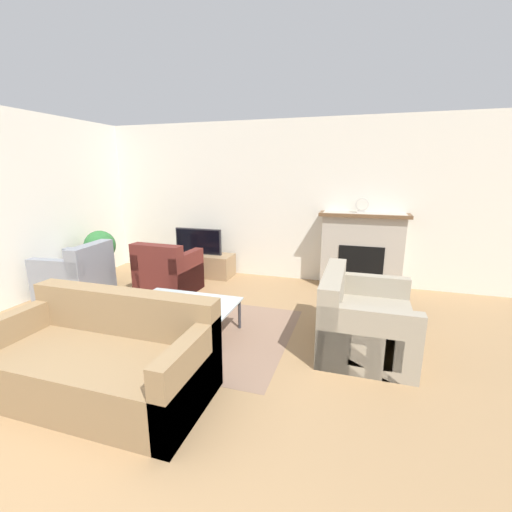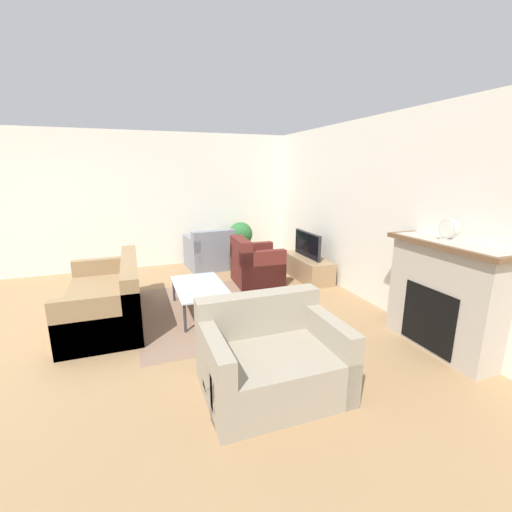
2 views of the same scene
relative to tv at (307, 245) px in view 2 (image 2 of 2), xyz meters
name	(u,v)px [view 2 (image 2 of 2)]	position (x,y,z in m)	size (l,w,h in m)	color
ground_plane	(41,334)	(0.90, -4.15, -0.63)	(20.00, 20.00, 0.00)	#9E7A51
wall_back	(356,210)	(0.90, 0.35, 0.72)	(8.46, 0.06, 2.70)	silver
wall_left	(185,200)	(-1.86, -1.92, 0.72)	(0.06, 7.47, 2.70)	silver
area_rug	(207,311)	(0.90, -2.09, -0.63)	(2.39, 1.88, 0.00)	#896B56
fireplace	(443,295)	(2.82, 0.14, 0.01)	(1.37, 0.41, 1.23)	#B2A899
tv_stand	(307,267)	(0.00, 0.00, -0.43)	(1.26, 0.47, 0.40)	#997A56
tv	(307,245)	(0.00, 0.00, 0.00)	(0.88, 0.06, 0.46)	#232328
couch_sectional	(108,300)	(0.78, -3.37, -0.34)	(1.84, 0.91, 0.82)	#8C704C
couch_loveseat	(271,360)	(2.87, -1.91, -0.34)	(0.93, 1.21, 0.82)	#9E937F
armchair_by_window	(210,254)	(-1.27, -1.55, -0.33)	(0.91, 0.93, 0.82)	gray
armchair_accent	(255,267)	(-0.04, -1.01, -0.33)	(0.84, 0.82, 0.82)	#5B231E
coffee_table	(200,288)	(0.90, -2.17, -0.27)	(1.19, 0.68, 0.39)	#333338
potted_plant	(241,236)	(-1.43, -0.83, -0.04)	(0.51, 0.51, 0.89)	#AD704C
mantel_clock	(449,230)	(2.78, 0.14, 0.72)	(0.20, 0.07, 0.23)	beige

